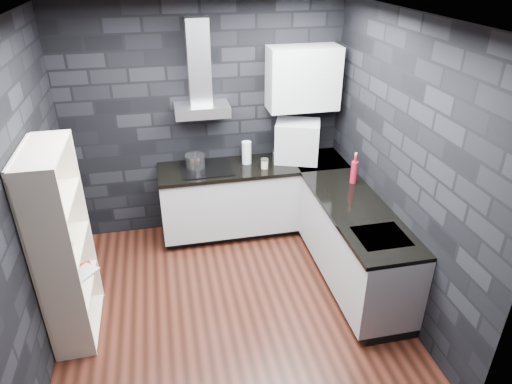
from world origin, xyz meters
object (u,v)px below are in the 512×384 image
object	(u,v)px
utensil_crock	(277,156)
fruit_bowl	(60,250)
glass_vase	(247,153)
bookshelf	(63,247)
storage_jar	(265,164)
appliance_garage	(297,142)
pot	(195,162)
red_bottle	(354,172)

from	to	relation	value
utensil_crock	fruit_bowl	bearing A→B (deg)	-147.10
glass_vase	bookshelf	world-z (taller)	bookshelf
storage_jar	bookshelf	size ratio (longest dim) A/B	0.05
storage_jar	fruit_bowl	bearing A→B (deg)	-147.83
glass_vase	appliance_garage	distance (m)	0.61
glass_vase	utensil_crock	bearing A→B (deg)	-3.97
pot	utensil_crock	distance (m)	0.96
appliance_garage	bookshelf	bearing A→B (deg)	-131.72
storage_jar	appliance_garage	bearing A→B (deg)	19.18
pot	red_bottle	xyz separation A→B (m)	(1.63, -0.73, 0.05)
pot	fruit_bowl	world-z (taller)	pot
glass_vase	storage_jar	xyz separation A→B (m)	(0.17, -0.18, -0.08)
pot	glass_vase	bearing A→B (deg)	0.47
fruit_bowl	utensil_crock	bearing A→B (deg)	32.90
storage_jar	red_bottle	distance (m)	1.02
appliance_garage	red_bottle	distance (m)	0.83
red_bottle	utensil_crock	bearing A→B (deg)	133.20
red_bottle	bookshelf	xyz separation A→B (m)	(-2.88, -0.62, -0.12)
utensil_crock	fruit_bowl	distance (m)	2.63
pot	storage_jar	bearing A→B (deg)	-12.68
storage_jar	red_bottle	size ratio (longest dim) A/B	0.40
glass_vase	red_bottle	world-z (taller)	glass_vase
red_bottle	fruit_bowl	xyz separation A→B (m)	(-2.88, -0.72, -0.09)
utensil_crock	pot	bearing A→B (deg)	178.81
glass_vase	bookshelf	bearing A→B (deg)	-143.84
utensil_crock	fruit_bowl	world-z (taller)	utensil_crock
utensil_crock	red_bottle	xyz separation A→B (m)	(0.67, -0.71, 0.05)
pot	glass_vase	size ratio (longest dim) A/B	0.83
bookshelf	red_bottle	bearing A→B (deg)	7.75
utensil_crock	red_bottle	world-z (taller)	red_bottle
pot	bookshelf	bearing A→B (deg)	-132.86
pot	utensil_crock	bearing A→B (deg)	-1.19
utensil_crock	glass_vase	bearing A→B (deg)	176.03
pot	storage_jar	distance (m)	0.79
pot	appliance_garage	bearing A→B (deg)	-1.22
utensil_crock	bookshelf	distance (m)	2.58
storage_jar	appliance_garage	distance (m)	0.49
storage_jar	fruit_bowl	xyz separation A→B (m)	(-2.03, -1.28, -0.01)
appliance_garage	red_bottle	xyz separation A→B (m)	(0.42, -0.71, -0.10)
storage_jar	pot	bearing A→B (deg)	167.32
glass_vase	appliance_garage	size ratio (longest dim) A/B	0.53
pot	storage_jar	size ratio (longest dim) A/B	2.25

